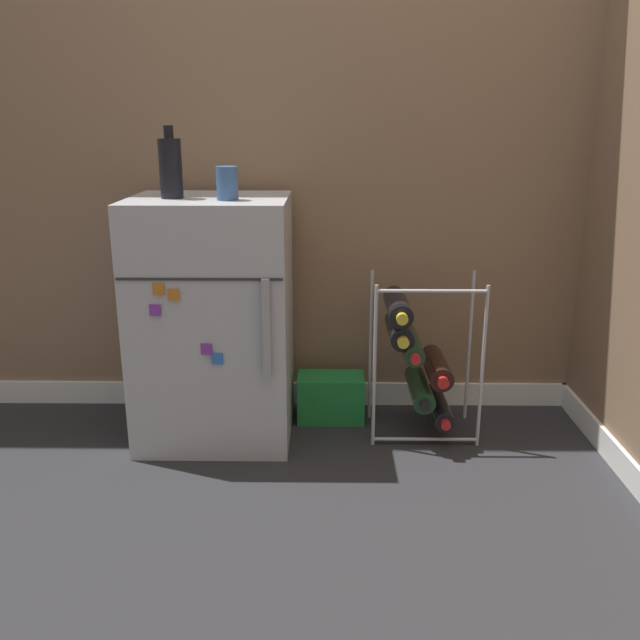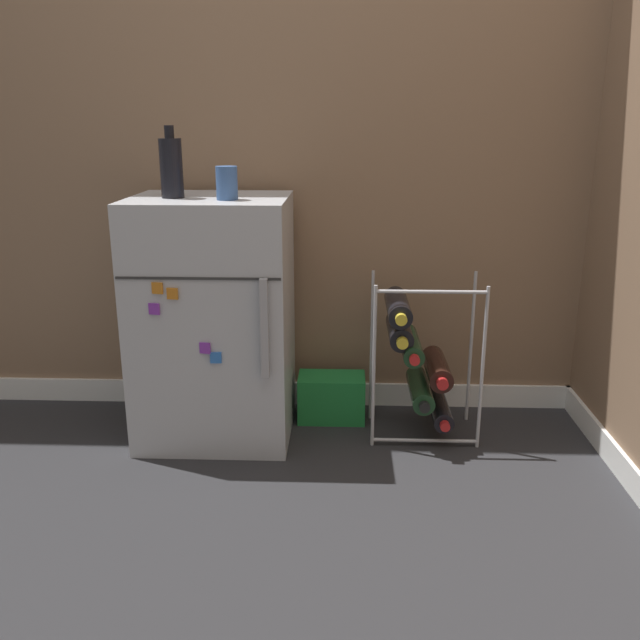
% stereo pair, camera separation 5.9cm
% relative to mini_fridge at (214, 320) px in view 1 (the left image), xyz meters
% --- Properties ---
extents(ground_plane, '(14.00, 14.00, 0.00)m').
position_rel_mini_fridge_xyz_m(ground_plane, '(0.52, -0.36, -0.42)').
color(ground_plane, '#28282B').
extents(wall_back, '(6.63, 0.07, 2.50)m').
position_rel_mini_fridge_xyz_m(wall_back, '(0.52, 0.29, 0.82)').
color(wall_back, '#84664C').
rests_on(wall_back, ground_plane).
extents(mini_fridge, '(0.52, 0.47, 0.84)m').
position_rel_mini_fridge_xyz_m(mini_fridge, '(0.00, 0.00, 0.00)').
color(mini_fridge, '#B7BABF').
rests_on(mini_fridge, ground_plane).
extents(wine_rack, '(0.37, 0.31, 0.57)m').
position_rel_mini_fridge_xyz_m(wine_rack, '(0.71, 0.01, -0.13)').
color(wine_rack, '#B2B2B7').
rests_on(wine_rack, ground_plane).
extents(soda_box, '(0.25, 0.15, 0.17)m').
position_rel_mini_fridge_xyz_m(soda_box, '(0.41, 0.12, -0.34)').
color(soda_box, '#1E7F38').
rests_on(soda_box, ground_plane).
extents(fridge_top_cup, '(0.07, 0.07, 0.10)m').
position_rel_mini_fridge_xyz_m(fridge_top_cup, '(0.08, -0.08, 0.47)').
color(fridge_top_cup, '#335184').
rests_on(fridge_top_cup, mini_fridge).
extents(fridge_top_bottle, '(0.07, 0.07, 0.23)m').
position_rel_mini_fridge_xyz_m(fridge_top_bottle, '(-0.11, -0.03, 0.52)').
color(fridge_top_bottle, black).
rests_on(fridge_top_bottle, mini_fridge).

